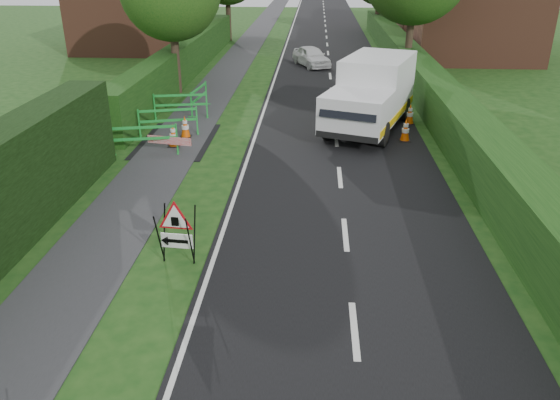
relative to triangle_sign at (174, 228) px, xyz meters
name	(u,v)px	position (x,y,z in m)	size (l,w,h in m)	color
ground	(200,364)	(1.09, -3.02, -0.84)	(120.00, 120.00, 0.00)	#153F12
road_surface	(327,39)	(3.59, 31.98, -0.84)	(6.00, 90.00, 0.02)	black
footpath	(253,39)	(-1.91, 31.98, -0.84)	(2.00, 90.00, 0.02)	#2D2D30
hedge_west_far	(189,74)	(-3.91, 18.98, -0.84)	(1.00, 24.00, 1.80)	#14380F
hedge_east	(429,108)	(7.59, 12.98, -0.84)	(1.20, 50.00, 1.50)	#14380F
house_west	(136,3)	(-8.91, 26.98, 2.05)	(7.50, 7.40, 7.88)	brown
house_east_a	(474,8)	(12.09, 24.98, 2.05)	(7.50, 7.40, 7.88)	brown
triangle_sign	(174,228)	(0.00, 0.00, 0.00)	(0.90, 0.90, 1.21)	black
works_van	(372,92)	(4.85, 9.97, 0.48)	(3.83, 5.85, 2.50)	silver
traffic_cone_0	(406,130)	(5.94, 8.49, -0.45)	(0.38, 0.38, 0.79)	black
traffic_cone_1	(410,114)	(6.40, 10.56, -0.45)	(0.38, 0.38, 0.79)	black
traffic_cone_2	(385,95)	(5.78, 13.55, -0.45)	(0.38, 0.38, 0.79)	black
traffic_cone_3	(173,135)	(-1.87, 7.41, -0.45)	(0.38, 0.38, 0.79)	black
traffic_cone_4	(185,127)	(-1.69, 8.40, -0.45)	(0.38, 0.38, 0.79)	black
ped_barrier_0	(145,136)	(-2.55, 6.52, -0.21)	(2.09, 0.78, 1.00)	green
ped_barrier_1	(168,118)	(-2.32, 8.58, -0.21)	(2.08, 0.86, 1.00)	green
ped_barrier_2	(181,103)	(-2.37, 10.73, -0.21)	(2.09, 0.73, 1.00)	green
ped_barrier_3	(199,96)	(-1.89, 11.91, -0.21)	(0.55, 2.08, 1.00)	green
redwhite_plank	(170,154)	(-1.82, 6.69, -0.84)	(1.50, 0.04, 0.25)	red
hatchback_car	(312,56)	(2.57, 21.67, -0.29)	(1.30, 3.24, 1.10)	silver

